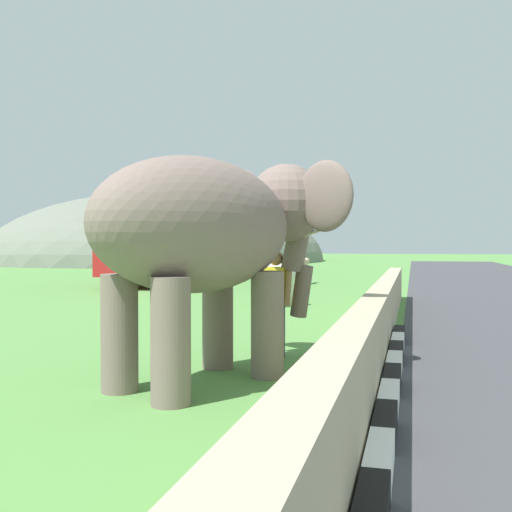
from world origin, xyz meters
The scene contains 8 objects.
barrier_parapet centered at (2.00, 4.35, 0.50)m, with size 28.00×0.36×1.00m, color tan.
elephant centered at (3.70, 6.27, 1.94)m, with size 4.03×3.25×2.96m.
person_handler centered at (5.36, 5.88, 0.93)m, with size 0.41×0.60×1.66m.
bus_red centered at (20.37, 14.68, 2.08)m, with size 8.27×3.01×3.50m.
bus_teal centered at (32.02, 14.33, 2.08)m, with size 8.22×2.80×3.50m.
cow_near centered at (21.63, 8.65, 0.87)m, with size 1.93×0.87×1.23m.
cow_mid centered at (12.31, 7.55, 0.87)m, with size 1.75×1.50×1.23m.
hill_east centered at (55.00, 29.87, 0.00)m, with size 42.40×33.92×14.51m.
Camera 1 is at (-3.39, 3.82, 1.75)m, focal length 40.48 mm.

